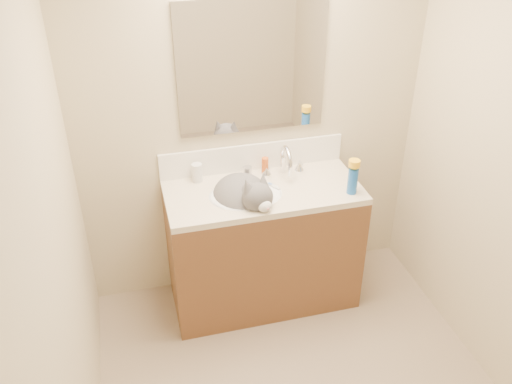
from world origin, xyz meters
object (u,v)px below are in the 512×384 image
faucet (285,163)px  spray_can (353,181)px  cat (245,197)px  pill_bottle (197,173)px  silver_jar (247,171)px  amber_bottle (265,166)px  vanity_cabinet (263,248)px  basin (246,204)px

faucet → spray_can: (0.32, -0.31, -0.00)m
cat → pill_bottle: cat is taller
silver_jar → amber_bottle: (0.12, 0.00, 0.02)m
spray_can → pill_bottle: bearing=156.8°
spray_can → vanity_cabinet: bearing=161.2°
amber_bottle → silver_jar: bearing=-178.8°
faucet → silver_jar: faucet is taller
cat → faucet: bearing=10.8°
amber_bottle → vanity_cabinet: bearing=-108.1°
silver_jar → basin: bearing=-106.9°
pill_bottle → spray_can: bearing=-23.2°
pill_bottle → cat: bearing=-44.4°
vanity_cabinet → cat: (-0.13, -0.04, 0.44)m
pill_bottle → silver_jar: pill_bottle is taller
vanity_cabinet → cat: cat is taller
faucet → spray_can: bearing=-43.6°
vanity_cabinet → silver_jar: (-0.05, 0.19, 0.48)m
basin → cat: bearing=-136.3°
pill_bottle → spray_can: spray_can is taller
silver_jar → spray_can: 0.67m
faucet → pill_bottle: size_ratio=2.35×
vanity_cabinet → faucet: bearing=37.3°
faucet → pill_bottle: 0.56m
basin → faucet: (0.30, 0.17, 0.16)m
amber_bottle → spray_can: 0.57m
vanity_cabinet → cat: 0.46m
basin → silver_jar: bearing=73.1°
silver_jar → amber_bottle: 0.12m
basin → spray_can: (0.62, -0.14, 0.15)m
silver_jar → faucet: bearing=-13.2°
faucet → silver_jar: (-0.23, 0.05, -0.05)m
faucet → silver_jar: 0.25m
vanity_cabinet → pill_bottle: pill_bottle is taller
cat → spray_can: bearing=-30.8°
pill_bottle → silver_jar: bearing=-2.2°
spray_can → cat: bearing=167.9°
vanity_cabinet → silver_jar: silver_jar is taller
pill_bottle → amber_bottle: (0.44, -0.01, -0.01)m
amber_bottle → faucet: bearing=-26.0°
pill_bottle → amber_bottle: 0.44m
pill_bottle → faucet: bearing=-6.9°
basin → silver_jar: 0.25m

